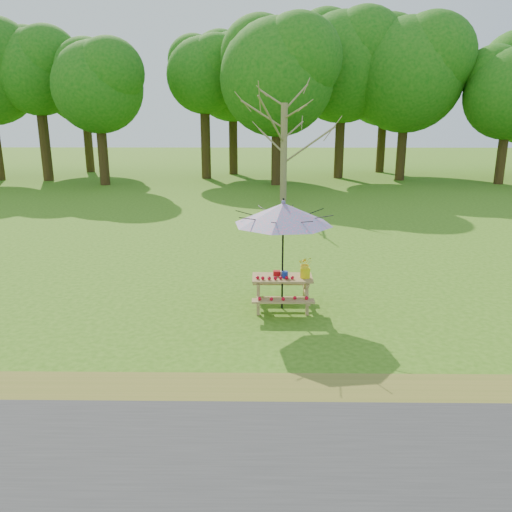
{
  "coord_description": "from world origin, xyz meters",
  "views": [
    {
      "loc": [
        2.02,
        -9.0,
        3.71
      ],
      "look_at": [
        1.9,
        0.5,
        1.1
      ],
      "focal_mm": 35.0,
      "sensor_mm": 36.0,
      "label": 1
    }
  ],
  "objects_px": {
    "patio_umbrella": "(283,214)",
    "flower_bucket": "(305,267)",
    "bare_tree": "(285,60)",
    "picnic_table": "(282,293)"
  },
  "relations": [
    {
      "from": "flower_bucket",
      "to": "bare_tree",
      "type": "bearing_deg",
      "value": 89.5
    },
    {
      "from": "bare_tree",
      "to": "patio_umbrella",
      "type": "bearing_deg",
      "value": -92.35
    },
    {
      "from": "bare_tree",
      "to": "patio_umbrella",
      "type": "height_order",
      "value": "bare_tree"
    },
    {
      "from": "bare_tree",
      "to": "flower_bucket",
      "type": "relative_size",
      "value": 23.62
    },
    {
      "from": "patio_umbrella",
      "to": "flower_bucket",
      "type": "relative_size",
      "value": 5.48
    },
    {
      "from": "patio_umbrella",
      "to": "flower_bucket",
      "type": "distance_m",
      "value": 1.14
    },
    {
      "from": "patio_umbrella",
      "to": "flower_bucket",
      "type": "height_order",
      "value": "patio_umbrella"
    },
    {
      "from": "picnic_table",
      "to": "bare_tree",
      "type": "bearing_deg",
      "value": 87.65
    },
    {
      "from": "bare_tree",
      "to": "picnic_table",
      "type": "height_order",
      "value": "bare_tree"
    },
    {
      "from": "bare_tree",
      "to": "picnic_table",
      "type": "relative_size",
      "value": 7.78
    }
  ]
}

